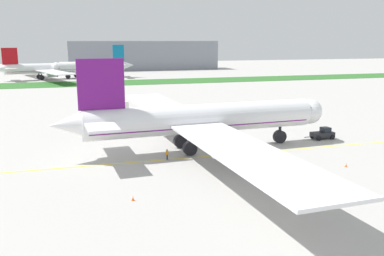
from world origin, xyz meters
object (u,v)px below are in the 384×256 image
object	(u,v)px
ground_crew_wingwalker_port	(167,153)
parked_airliner_far_right	(93,67)
pushback_tug	(323,134)
traffic_cone_near_nose	(346,165)
parked_airliner_far_centre	(45,69)
service_truck_baggage_loader	(117,106)
airliner_foreground	(199,119)
traffic_cone_port_wing	(133,198)

from	to	relation	value
ground_crew_wingwalker_port	parked_airliner_far_right	world-z (taller)	parked_airliner_far_right
pushback_tug	traffic_cone_near_nose	size ratio (longest dim) A/B	10.68
parked_airliner_far_centre	parked_airliner_far_right	xyz separation A→B (m)	(22.89, 0.29, 0.38)
traffic_cone_near_nose	parked_airliner_far_centre	bearing A→B (deg)	106.87
ground_crew_wingwalker_port	service_truck_baggage_loader	size ratio (longest dim) A/B	0.29
ground_crew_wingwalker_port	service_truck_baggage_loader	xyz separation A→B (m)	(-2.43, 47.30, 0.50)
pushback_tug	parked_airliner_far_centre	size ratio (longest dim) A/B	0.09
pushback_tug	service_truck_baggage_loader	xyz separation A→B (m)	(-34.35, 41.71, 0.53)
airliner_foreground	traffic_cone_port_wing	xyz separation A→B (m)	(-14.34, -19.93, -5.09)
pushback_tug	traffic_cone_near_nose	distance (m)	18.34
traffic_cone_port_wing	service_truck_baggage_loader	world-z (taller)	service_truck_baggage_loader
airliner_foreground	parked_airliner_far_right	world-z (taller)	parked_airliner_far_right
airliner_foreground	service_truck_baggage_loader	bearing A→B (deg)	101.82
ground_crew_wingwalker_port	parked_airliner_far_right	bearing A→B (deg)	90.73
parked_airliner_far_right	parked_airliner_far_centre	bearing A→B (deg)	-179.28
airliner_foreground	service_truck_baggage_loader	size ratio (longest dim) A/B	12.80
parked_airliner_far_centre	pushback_tug	bearing A→B (deg)	-68.85
airliner_foreground	parked_airliner_far_right	xyz separation A→B (m)	(-8.49, 148.22, 0.14)
ground_crew_wingwalker_port	parked_airliner_far_right	size ratio (longest dim) A/B	0.03
airliner_foreground	parked_airliner_far_centre	bearing A→B (deg)	101.98
traffic_cone_port_wing	parked_airliner_far_right	distance (m)	168.33
pushback_tug	service_truck_baggage_loader	distance (m)	54.03
airliner_foreground	traffic_cone_near_nose	world-z (taller)	airliner_foreground
traffic_cone_port_wing	traffic_cone_near_nose	bearing A→B (deg)	7.61
service_truck_baggage_loader	parked_airliner_far_centre	bearing A→B (deg)	102.05
service_truck_baggage_loader	ground_crew_wingwalker_port	bearing A→B (deg)	-87.06
traffic_cone_port_wing	service_truck_baggage_loader	size ratio (longest dim) A/B	0.10
traffic_cone_near_nose	parked_airliner_far_centre	distance (m)	170.94
service_truck_baggage_loader	parked_airliner_far_centre	distance (m)	107.35
parked_airliner_far_centre	traffic_cone_near_nose	bearing A→B (deg)	-73.13
traffic_cone_port_wing	parked_airliner_far_right	bearing A→B (deg)	88.01
traffic_cone_near_nose	traffic_cone_port_wing	bearing A→B (deg)	-172.39
traffic_cone_near_nose	parked_airliner_far_right	size ratio (longest dim) A/B	0.01
airliner_foreground	ground_crew_wingwalker_port	bearing A→B (deg)	-146.77
airliner_foreground	parked_airliner_far_centre	xyz separation A→B (m)	(-31.39, 147.93, -0.24)
traffic_cone_port_wing	parked_airliner_far_centre	xyz separation A→B (m)	(-17.05, 167.86, 4.85)
traffic_cone_port_wing	parked_airliner_far_centre	distance (m)	168.79
traffic_cone_port_wing	service_truck_baggage_loader	distance (m)	63.17
traffic_cone_near_nose	pushback_tug	bearing A→B (deg)	67.07
pushback_tug	traffic_cone_near_nose	bearing A→B (deg)	-112.93
airliner_foreground	traffic_cone_near_nose	xyz separation A→B (m)	(18.21, -15.59, -5.09)
ground_crew_wingwalker_port	traffic_cone_near_nose	xyz separation A→B (m)	(24.77, -11.29, -0.76)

